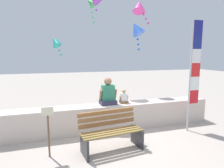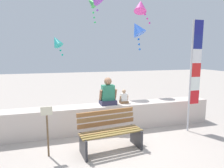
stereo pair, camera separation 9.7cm
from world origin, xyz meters
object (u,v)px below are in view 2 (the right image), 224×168
Objects in this scene: flag_banner at (194,69)px; kite_teal at (57,41)px; park_bench at (110,133)px; kite_magenta at (141,6)px; person_child at (124,98)px; sign_post at (47,127)px; person_adult at (108,94)px; kite_green at (92,3)px; kite_blue at (137,29)px.

flag_banner is 5.25m from kite_teal.
park_bench is 6.01m from kite_magenta.
person_child is 2.48m from sign_post.
sign_post is (-0.32, -4.08, -2.04)m from kite_teal.
sign_post is (-3.83, -3.85, -3.57)m from kite_magenta.
park_bench is 1.46m from person_adult.
flag_banner reaches higher than kite_teal.
kite_teal reaches higher than person_child.
sign_post is at bearing -150.95° from person_child.
person_child is 3.86m from kite_teal.
person_child is 4.39m from kite_green.
flag_banner is at bearing -68.12° from kite_blue.
kite_teal is at bearing 104.15° from park_bench.
kite_magenta reaches higher than park_bench.
park_bench is 1.58m from person_child.
flag_banner is 4.10m from sign_post.
kite_green is (-0.41, 2.81, 3.34)m from person_child.
flag_banner is (2.56, 0.45, 1.38)m from park_bench.
person_adult is 2.52m from flag_banner.
kite_magenta is at bearing -3.77° from kite_teal.
kite_green is at bearing 84.64° from park_bench.
kite_magenta reaches higher than flag_banner.
flag_banner is at bearing -59.04° from kite_green.
kite_green is 5.66m from sign_post.
park_bench is 0.48× the size of flag_banner.
person_adult is at bearing 35.77° from sign_post.
park_bench is 1.49× the size of kite_green.
person_child is 0.48× the size of kite_teal.
person_child reaches higher than park_bench.
kite_green is at bearing 130.86° from kite_blue.
kite_blue reaches higher than kite_teal.
sign_post is (-3.09, -2.45, -2.43)m from kite_blue.
sign_post is at bearing 177.00° from park_bench.
park_bench is 4.86m from kite_teal.
kite_magenta is 3.83m from kite_teal.
kite_green is at bearing 88.24° from person_adult.
kite_teal is at bearing 122.50° from person_child.
person_adult is at bearing 160.12° from flag_banner.
park_bench is 1.34× the size of kite_magenta.
park_bench is 2.94m from flag_banner.
kite_green is 0.90× the size of kite_magenta.
person_child is 0.39× the size of kite_blue.
kite_teal is at bearing 134.24° from flag_banner.
kite_green is 1.16× the size of kite_teal.
person_child is at bearing 29.05° from sign_post.
kite_magenta is (2.46, 3.92, 3.83)m from park_bench.
kite_blue is 3.24m from kite_teal.
sign_post is at bearing -113.57° from kite_green.
person_child is at bearing -122.24° from kite_magenta.
kite_blue is 4.64m from sign_post.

